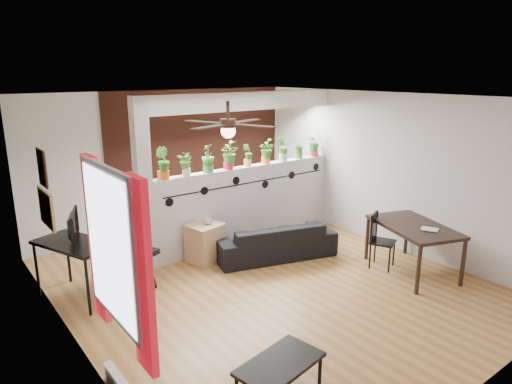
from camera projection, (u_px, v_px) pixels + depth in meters
name	position (u px, v px, depth m)	size (l,w,h in m)	color
room_shell	(266.00, 195.00, 6.20)	(6.30, 7.10, 2.90)	olive
partition_wall	(248.00, 204.00, 7.98)	(3.60, 0.18, 1.35)	#BCBCC1
ceiling_header	(247.00, 101.00, 7.53)	(3.60, 0.18, 0.30)	silver
pier_column	(143.00, 185.00, 6.70)	(0.22, 0.20, 2.60)	#BCBCC1
brick_panel	(203.00, 157.00, 8.95)	(3.90, 0.05, 2.60)	#A74A30
vine_decal	(251.00, 183.00, 7.80)	(3.31, 0.01, 0.30)	black
window_assembly	(113.00, 251.00, 3.73)	(0.09, 1.30, 1.55)	white
corkboard	(46.00, 209.00, 5.41)	(0.03, 0.60, 0.45)	#9B7E4B
framed_art	(42.00, 168.00, 5.24)	(0.03, 0.34, 0.44)	#8C7259
ceiling_fan	(228.00, 126.00, 5.24)	(1.19, 1.19, 0.43)	black
potted_plant_0	(163.00, 162.00, 6.82)	(0.29, 0.32, 0.49)	orange
potted_plant_1	(186.00, 163.00, 7.06)	(0.23, 0.24, 0.38)	silver
potted_plant_2	(208.00, 157.00, 7.28)	(0.31, 0.30, 0.46)	#2F8340
potted_plant_3	(228.00, 155.00, 7.51)	(0.22, 0.26, 0.46)	red
potted_plant_4	(248.00, 155.00, 7.76)	(0.24, 0.23, 0.38)	#E5D251
potted_plant_5	(266.00, 151.00, 7.98)	(0.24, 0.27, 0.43)	orange
potted_plant_6	(283.00, 149.00, 8.21)	(0.28, 0.27, 0.43)	silver
potted_plant_7	(299.00, 147.00, 8.45)	(0.24, 0.22, 0.39)	green
potted_plant_8	(314.00, 144.00, 8.68)	(0.25, 0.21, 0.44)	red
sofa	(274.00, 240.00, 7.39)	(1.85, 0.73, 0.54)	black
cube_shelf	(205.00, 243.00, 7.18)	(0.50, 0.45, 0.61)	tan
cup	(207.00, 221.00, 7.12)	(0.14, 0.14, 0.11)	gray
computer_desk	(75.00, 247.00, 5.92)	(0.93, 1.22, 0.79)	black
monitor	(70.00, 231.00, 5.99)	(0.06, 0.36, 0.20)	black
office_chair	(135.00, 256.00, 6.31)	(0.55, 0.56, 1.01)	black
dining_table	(414.00, 230.00, 6.72)	(1.21, 1.54, 0.74)	black
book	(429.00, 231.00, 6.41)	(0.17, 0.23, 0.02)	gray
folding_chair	(378.00, 235.00, 6.95)	(0.46, 0.46, 0.86)	black
coffee_table	(280.00, 366.00, 4.13)	(0.88, 0.59, 0.38)	black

